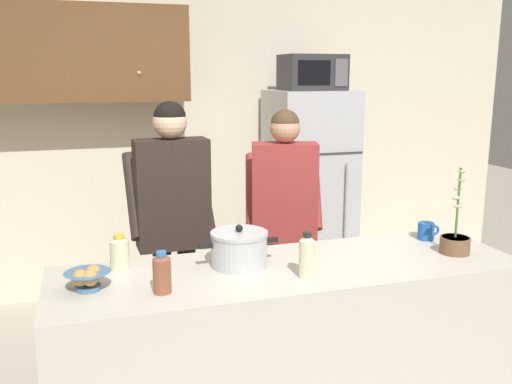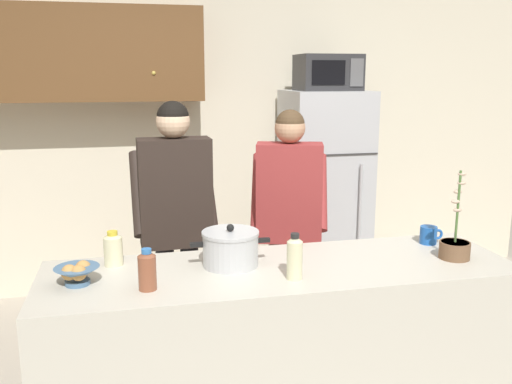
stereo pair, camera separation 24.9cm
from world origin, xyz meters
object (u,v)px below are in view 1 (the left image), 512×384
(coffee_mug, at_px, (426,231))
(bread_bowl, at_px, (88,279))
(person_by_sink, at_px, (284,206))
(bottle_mid_counter, at_px, (162,273))
(bottle_near_edge, at_px, (120,252))
(potted_orchid, at_px, (455,240))
(microwave, at_px, (312,73))
(person_near_pot, at_px, (172,208))
(refrigerator, at_px, (309,192))
(cooking_pot, at_px, (239,249))
(bottle_far_corner, at_px, (307,256))

(coffee_mug, distance_m, bread_bowl, 1.81)
(person_by_sink, distance_m, bottle_mid_counter, 1.36)
(bottle_near_edge, height_order, potted_orchid, potted_orchid)
(microwave, bearing_deg, bottle_near_edge, -135.53)
(person_near_pot, distance_m, bottle_near_edge, 0.71)
(refrigerator, height_order, potted_orchid, refrigerator)
(refrigerator, distance_m, bread_bowl, 2.60)
(cooking_pot, distance_m, bottle_far_corner, 0.34)
(bottle_near_edge, relative_size, potted_orchid, 0.38)
(coffee_mug, height_order, bottle_mid_counter, bottle_mid_counter)
(microwave, bearing_deg, bottle_mid_counter, -127.34)
(microwave, relative_size, bottle_near_edge, 2.84)
(coffee_mug, xyz_separation_m, bottle_far_corner, (-0.86, -0.35, 0.06))
(refrigerator, height_order, microwave, microwave)
(microwave, distance_m, coffee_mug, 1.85)
(person_near_pot, relative_size, cooking_pot, 4.33)
(coffee_mug, height_order, bottle_far_corner, bottle_far_corner)
(microwave, height_order, bottle_far_corner, microwave)
(person_by_sink, bearing_deg, person_near_pot, -177.36)
(bottle_near_edge, bearing_deg, bottle_far_corner, -24.86)
(person_by_sink, distance_m, cooking_pot, 0.93)
(person_by_sink, height_order, bottle_far_corner, person_by_sink)
(person_by_sink, xyz_separation_m, potted_orchid, (0.59, -0.92, -0.01))
(cooking_pot, xyz_separation_m, bottle_near_edge, (-0.55, 0.13, -0.00))
(coffee_mug, height_order, potted_orchid, potted_orchid)
(person_by_sink, xyz_separation_m, bread_bowl, (-1.21, -0.88, -0.03))
(coffee_mug, relative_size, bottle_near_edge, 0.77)
(person_near_pot, bearing_deg, coffee_mug, -26.12)
(refrigerator, height_order, person_by_sink, refrigerator)
(coffee_mug, xyz_separation_m, potted_orchid, (-0.00, -0.25, 0.02))
(cooking_pot, height_order, bottle_mid_counter, cooking_pot)
(microwave, relative_size, bottle_far_corner, 2.27)
(potted_orchid, bearing_deg, bottle_near_edge, 170.60)
(bread_bowl, distance_m, bottle_near_edge, 0.27)
(person_near_pot, distance_m, bread_bowl, 0.98)
(potted_orchid, bearing_deg, bottle_far_corner, -173.71)
(bottle_far_corner, bearing_deg, coffee_mug, 21.91)
(microwave, distance_m, bread_bowl, 2.72)
(person_near_pot, bearing_deg, bottle_mid_counter, -101.70)
(coffee_mug, distance_m, bottle_mid_counter, 1.54)
(coffee_mug, bearing_deg, cooking_pot, -174.54)
(refrigerator, distance_m, bottle_far_corner, 2.19)
(bottle_near_edge, bearing_deg, potted_orchid, -9.40)
(person_near_pot, distance_m, person_by_sink, 0.72)
(microwave, height_order, bread_bowl, microwave)
(person_near_pot, bearing_deg, potted_orchid, -34.40)
(person_by_sink, height_order, bread_bowl, person_by_sink)
(cooking_pot, height_order, bread_bowl, cooking_pot)
(bottle_far_corner, bearing_deg, person_near_pot, 114.28)
(person_by_sink, relative_size, potted_orchid, 3.62)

